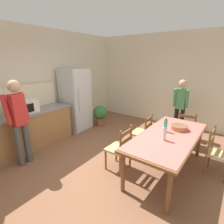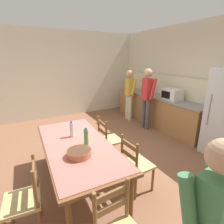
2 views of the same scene
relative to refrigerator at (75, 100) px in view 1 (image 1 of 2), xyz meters
The scene contains 17 objects.
ground_plane 2.62m from the refrigerator, 116.90° to the right, with size 8.32×8.32×0.00m, color brown.
wall_back 1.32m from the refrigerator, 157.00° to the left, with size 6.52×0.12×2.90m, color beige.
wall_right 3.11m from the refrigerator, 45.52° to the right, with size 0.12×5.20×2.90m, color beige.
kitchen_counter 2.19m from the refrigerator, behind, with size 3.38×0.66×0.90m.
refrigerator is the anchor object (origin of this frame).
microwave 1.55m from the refrigerator, behind, with size 0.50×0.39×0.30m.
dining_table 3.08m from the refrigerator, 100.57° to the right, with size 2.14×1.01×0.77m.
bottle_near_centre 3.12m from the refrigerator, 105.37° to the right, with size 0.07×0.07×0.27m.
bottle_off_centre 2.94m from the refrigerator, 98.89° to the right, with size 0.07×0.07×0.27m.
serving_bowl 3.11m from the refrigerator, 93.62° to the right, with size 0.32×0.32×0.09m.
chair_head_end 3.20m from the refrigerator, 75.63° to the right, with size 0.42×0.44×0.91m.
chair_side_near_right 3.83m from the refrigerator, 91.66° to the right, with size 0.46×0.44×0.91m.
chair_side_far_left 2.50m from the refrigerator, 114.39° to the right, with size 0.43×0.41×0.91m.
chair_side_far_right 2.32m from the refrigerator, 91.54° to the right, with size 0.44×0.42×0.91m.
person_at_counter 2.04m from the refrigerator, 165.81° to the right, with size 0.44×0.30×1.74m.
person_by_table 3.03m from the refrigerator, 63.86° to the right, with size 0.29×0.41×1.58m.
potted_plant 0.93m from the refrigerator, 34.03° to the right, with size 0.44×0.44×0.67m.
Camera 1 is at (-2.47, -1.65, 2.10)m, focal length 28.00 mm.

